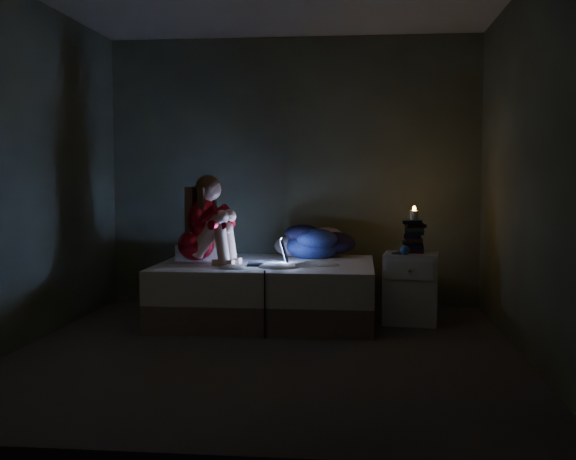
# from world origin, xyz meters

# --- Properties ---
(floor) EXTENTS (3.60, 3.80, 0.02)m
(floor) POSITION_xyz_m (0.00, 0.00, -0.01)
(floor) COLOR #413A38
(floor) RESTS_ON ground
(wall_back) EXTENTS (3.60, 0.02, 2.60)m
(wall_back) POSITION_xyz_m (0.00, 1.91, 1.30)
(wall_back) COLOR #333628
(wall_back) RESTS_ON ground
(wall_front) EXTENTS (3.60, 0.02, 2.60)m
(wall_front) POSITION_xyz_m (0.00, -1.91, 1.30)
(wall_front) COLOR #333628
(wall_front) RESTS_ON ground
(wall_left) EXTENTS (0.02, 3.80, 2.60)m
(wall_left) POSITION_xyz_m (-1.81, 0.00, 1.30)
(wall_left) COLOR #333628
(wall_left) RESTS_ON ground
(wall_right) EXTENTS (0.02, 3.80, 2.60)m
(wall_right) POSITION_xyz_m (1.81, 0.00, 1.30)
(wall_right) COLOR #333628
(wall_right) RESTS_ON ground
(bed) EXTENTS (1.84, 1.38, 0.51)m
(bed) POSITION_xyz_m (-0.14, 1.10, 0.25)
(bed) COLOR #BAB6AF
(bed) RESTS_ON ground
(pillow) EXTENTS (0.48, 0.34, 0.14)m
(pillow) POSITION_xyz_m (-0.73, 1.29, 0.58)
(pillow) COLOR silver
(pillow) RESTS_ON bed
(woman) EXTENTS (0.53, 0.41, 0.77)m
(woman) POSITION_xyz_m (-0.74, 0.97, 0.89)
(woman) COLOR maroon
(woman) RESTS_ON bed
(laptop) EXTENTS (0.36, 0.27, 0.24)m
(laptop) POSITION_xyz_m (-0.12, 0.91, 0.63)
(laptop) COLOR black
(laptop) RESTS_ON bed
(clothes_pile) EXTENTS (0.55, 0.45, 0.32)m
(clothes_pile) POSITION_xyz_m (0.22, 1.52, 0.67)
(clothes_pile) COLOR #111B52
(clothes_pile) RESTS_ON bed
(nightstand) EXTENTS (0.50, 0.45, 0.60)m
(nightstand) POSITION_xyz_m (1.10, 1.11, 0.30)
(nightstand) COLOR white
(nightstand) RESTS_ON ground
(book_stack) EXTENTS (0.19, 0.25, 0.27)m
(book_stack) POSITION_xyz_m (1.12, 1.18, 0.74)
(book_stack) COLOR black
(book_stack) RESTS_ON nightstand
(candle) EXTENTS (0.07, 0.07, 0.08)m
(candle) POSITION_xyz_m (1.12, 1.18, 0.91)
(candle) COLOR beige
(candle) RESTS_ON book_stack
(phone) EXTENTS (0.12, 0.16, 0.01)m
(phone) POSITION_xyz_m (1.00, 1.05, 0.61)
(phone) COLOR black
(phone) RESTS_ON nightstand
(blue_orb) EXTENTS (0.08, 0.08, 0.08)m
(blue_orb) POSITION_xyz_m (1.05, 0.96, 0.64)
(blue_orb) COLOR #26538E
(blue_orb) RESTS_ON nightstand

